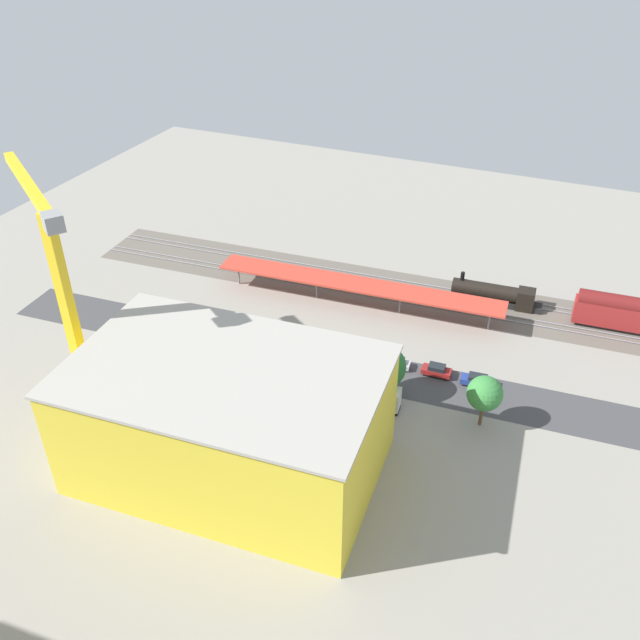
{
  "coord_description": "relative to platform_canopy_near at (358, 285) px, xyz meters",
  "views": [
    {
      "loc": [
        -32.29,
        81.1,
        62.18
      ],
      "look_at": [
        0.66,
        3.28,
        6.55
      ],
      "focal_mm": 38.06,
      "sensor_mm": 36.0,
      "label": 1
    }
  ],
  "objects": [
    {
      "name": "street_tree_1",
      "position": [
        -25.81,
        21.98,
        1.2
      ],
      "size": [
        4.77,
        4.77,
        7.75
      ],
      "color": "brown",
      "rests_on": "ground"
    },
    {
      "name": "parked_car_2",
      "position": [
        -11.55,
        14.23,
        -3.41
      ],
      "size": [
        4.2,
        2.06,
        1.66
      ],
      "color": "black",
      "rests_on": "ground"
    },
    {
      "name": "box_truck_1",
      "position": [
        2.64,
        25.81,
        -2.39
      ],
      "size": [
        9.85,
        3.38,
        3.58
      ],
      "color": "black",
      "rests_on": "ground"
    },
    {
      "name": "street_tree_0",
      "position": [
        -11.78,
        21.41,
        1.05
      ],
      "size": [
        6.12,
        6.12,
        8.26
      ],
      "color": "brown",
      "rests_on": "ground"
    },
    {
      "name": "rail_bed",
      "position": [
        -0.45,
        -7.09,
        -4.14
      ],
      "size": [
        106.73,
        20.25,
        0.01
      ],
      "primitive_type": "cube",
      "rotation": [
        0.0,
        0.0,
        0.06
      ],
      "color": "#665E54",
      "rests_on": "ground"
    },
    {
      "name": "platform_canopy_near",
      "position": [
        0.0,
        0.0,
        0.0
      ],
      "size": [
        49.8,
        8.31,
        4.34
      ],
      "color": "#C63D2D",
      "rests_on": "ground"
    },
    {
      "name": "passenger_coach",
      "position": [
        -42.87,
        -9.87,
        -0.86
      ],
      "size": [
        16.98,
        3.9,
        6.2
      ],
      "color": "black",
      "rests_on": "ground"
    },
    {
      "name": "construction_roof_slab",
      "position": [
        1.18,
        41.75,
        10.92
      ],
      "size": [
        37.68,
        25.18,
        0.4
      ],
      "primitive_type": "cube",
      "rotation": [
        0.0,
        0.0,
        0.06
      ],
      "color": "#ADA89E",
      "rests_on": "construction_building"
    },
    {
      "name": "locomotive",
      "position": [
        -21.98,
        -9.88,
        -2.35
      ],
      "size": [
        15.49,
        3.61,
        5.04
      ],
      "color": "black",
      "rests_on": "ground"
    },
    {
      "name": "parked_car_1",
      "position": [
        -17.59,
        13.7,
        -3.38
      ],
      "size": [
        4.4,
        2.08,
        1.75
      ],
      "color": "black",
      "rests_on": "ground"
    },
    {
      "name": "tower_crane",
      "position": [
        25.87,
        38.99,
        14.5
      ],
      "size": [
        21.66,
        16.06,
        31.42
      ],
      "color": "gray",
      "rests_on": "ground"
    },
    {
      "name": "box_truck_0",
      "position": [
        -10.72,
        24.14,
        -2.47
      ],
      "size": [
        9.08,
        3.13,
        3.46
      ],
      "color": "black",
      "rests_on": "ground"
    },
    {
      "name": "traffic_light",
      "position": [
        9.17,
        21.51,
        0.57
      ],
      "size": [
        0.5,
        0.36,
        7.18
      ],
      "color": "#333333",
      "rests_on": "ground"
    },
    {
      "name": "parked_car_3",
      "position": [
        -5.17,
        13.26,
        -3.37
      ],
      "size": [
        4.53,
        2.06,
        1.72
      ],
      "color": "black",
      "rests_on": "ground"
    },
    {
      "name": "track_rails",
      "position": [
        -0.45,
        -7.09,
        -3.97
      ],
      "size": [
        105.88,
        13.84,
        0.12
      ],
      "color": "#9E9EA8",
      "rests_on": "ground"
    },
    {
      "name": "street_tree_2",
      "position": [
        19.84,
        23.03,
        0.49
      ],
      "size": [
        4.04,
        4.04,
        6.7
      ],
      "color": "brown",
      "rests_on": "ground"
    },
    {
      "name": "ground_plane",
      "position": [
        -0.45,
        12.66,
        -4.15
      ],
      "size": [
        169.74,
        169.74,
        0.0
      ],
      "primitive_type": "plane",
      "color": "gray",
      "rests_on": "ground"
    },
    {
      "name": "construction_building",
      "position": [
        1.18,
        41.75,
        3.29
      ],
      "size": [
        37.05,
        24.54,
        14.86
      ],
      "primitive_type": "cube",
      "rotation": [
        0.0,
        0.0,
        0.06
      ],
      "color": "yellow",
      "rests_on": "ground"
    },
    {
      "name": "street_asphalt",
      "position": [
        -0.45,
        17.3,
        -4.14
      ],
      "size": [
        106.45,
        15.7,
        0.01
      ],
      "primitive_type": "cube",
      "rotation": [
        0.0,
        0.0,
        0.06
      ],
      "color": "#424244",
      "rests_on": "ground"
    },
    {
      "name": "parked_car_0",
      "position": [
        -23.68,
        13.72,
        -3.39
      ],
      "size": [
        4.92,
        2.24,
        1.69
      ],
      "color": "black",
      "rests_on": "ground"
    }
  ]
}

